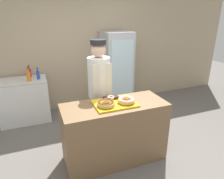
% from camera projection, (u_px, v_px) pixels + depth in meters
% --- Properties ---
extents(ground_plane, '(14.00, 14.00, 0.00)m').
position_uv_depth(ground_plane, '(114.00, 158.00, 3.04)').
color(ground_plane, '#66605B').
extents(wall_back, '(8.00, 0.06, 2.70)m').
position_uv_depth(wall_back, '(79.00, 48.00, 4.42)').
color(wall_back, tan).
rests_on(wall_back, ground_plane).
extents(display_counter, '(1.45, 0.59, 0.90)m').
position_uv_depth(display_counter, '(115.00, 132.00, 2.88)').
color(display_counter, brown).
rests_on(display_counter, ground_plane).
extents(serving_tray, '(0.57, 0.42, 0.02)m').
position_uv_depth(serving_tray, '(115.00, 103.00, 2.72)').
color(serving_tray, yellow).
rests_on(serving_tray, display_counter).
extents(donut_chocolate_glaze, '(0.24, 0.24, 0.07)m').
position_uv_depth(donut_chocolate_glaze, '(106.00, 103.00, 2.60)').
color(donut_chocolate_glaze, tan).
rests_on(donut_chocolate_glaze, serving_tray).
extents(donut_light_glaze, '(0.24, 0.24, 0.07)m').
position_uv_depth(donut_light_glaze, '(126.00, 100.00, 2.70)').
color(donut_light_glaze, tan).
rests_on(donut_light_glaze, serving_tray).
extents(donut_mini_center, '(0.11, 0.11, 0.04)m').
position_uv_depth(donut_mini_center, '(111.00, 98.00, 2.83)').
color(donut_mini_center, tan).
rests_on(donut_mini_center, serving_tray).
extents(brownie_back_left, '(0.10, 0.10, 0.03)m').
position_uv_depth(brownie_back_left, '(107.00, 98.00, 2.81)').
color(brownie_back_left, black).
rests_on(brownie_back_left, serving_tray).
extents(brownie_back_right, '(0.10, 0.10, 0.03)m').
position_uv_depth(brownie_back_right, '(115.00, 97.00, 2.85)').
color(brownie_back_right, black).
rests_on(brownie_back_right, serving_tray).
extents(baker_person, '(0.35, 0.35, 1.71)m').
position_uv_depth(baker_person, '(99.00, 91.00, 3.16)').
color(baker_person, '#4C4C51').
rests_on(baker_person, ground_plane).
extents(beverage_fridge, '(0.61, 0.64, 1.71)m').
position_uv_depth(beverage_fridge, '(116.00, 71.00, 4.52)').
color(beverage_fridge, '#ADB2B7').
rests_on(beverage_fridge, ground_plane).
extents(chest_freezer, '(0.93, 0.59, 0.86)m').
position_uv_depth(chest_freezer, '(24.00, 100.00, 4.00)').
color(chest_freezer, silver).
rests_on(chest_freezer, ground_plane).
extents(bottle_orange, '(0.07, 0.07, 0.26)m').
position_uv_depth(bottle_orange, '(29.00, 76.00, 3.75)').
color(bottle_orange, orange).
rests_on(bottle_orange, chest_freezer).
extents(bottle_blue, '(0.06, 0.06, 0.23)m').
position_uv_depth(bottle_blue, '(38.00, 75.00, 3.86)').
color(bottle_blue, '#1E4CB2').
rests_on(bottle_blue, chest_freezer).
extents(bottle_red, '(0.07, 0.07, 0.23)m').
position_uv_depth(bottle_red, '(29.00, 72.00, 4.02)').
color(bottle_red, red).
rests_on(bottle_red, chest_freezer).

